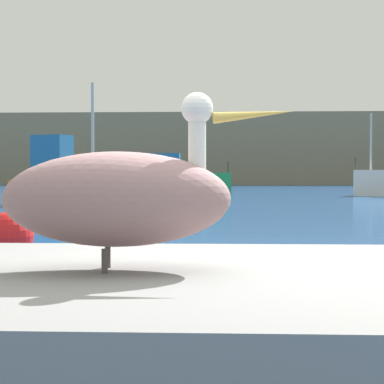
{
  "coord_description": "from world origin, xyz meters",
  "views": [
    {
      "loc": [
        0.01,
        -3.79,
        1.19
      ],
      "look_at": [
        -0.78,
        14.06,
        0.72
      ],
      "focal_mm": 60.62,
      "sensor_mm": 36.0,
      "label": 1
    }
  ],
  "objects_px": {
    "pelican": "(120,197)",
    "mooring_buoy": "(9,236)",
    "fishing_boat_orange": "(60,181)",
    "fishing_boat_green": "(163,180)"
  },
  "relations": [
    {
      "from": "pelican",
      "to": "mooring_buoy",
      "type": "height_order",
      "value": "pelican"
    },
    {
      "from": "pelican",
      "to": "mooring_buoy",
      "type": "xyz_separation_m",
      "value": [
        -2.46,
        5.7,
        -0.74
      ]
    },
    {
      "from": "fishing_boat_orange",
      "to": "fishing_boat_green",
      "type": "distance_m",
      "value": 13.71
    },
    {
      "from": "fishing_boat_green",
      "to": "mooring_buoy",
      "type": "xyz_separation_m",
      "value": [
        0.49,
        -30.11,
        -0.57
      ]
    },
    {
      "from": "pelican",
      "to": "fishing_boat_green",
      "type": "bearing_deg",
      "value": 89.18
    },
    {
      "from": "pelican",
      "to": "mooring_buoy",
      "type": "relative_size",
      "value": 2.19
    },
    {
      "from": "fishing_boat_green",
      "to": "pelican",
      "type": "bearing_deg",
      "value": -86.36
    },
    {
      "from": "pelican",
      "to": "mooring_buoy",
      "type": "distance_m",
      "value": 6.26
    },
    {
      "from": "pelican",
      "to": "mooring_buoy",
      "type": "bearing_deg",
      "value": 107.79
    },
    {
      "from": "fishing_boat_green",
      "to": "mooring_buoy",
      "type": "bearing_deg",
      "value": -90.13
    }
  ]
}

